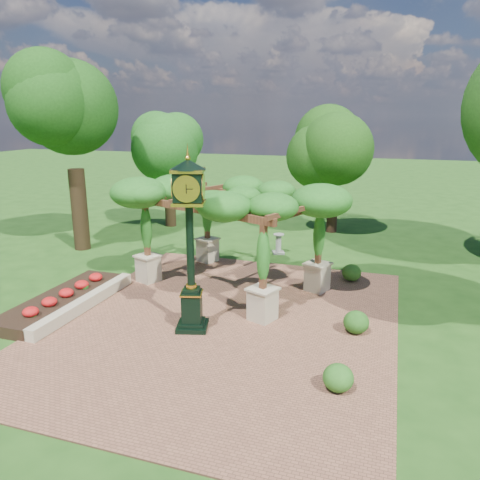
% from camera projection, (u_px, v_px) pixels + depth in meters
% --- Properties ---
extents(ground, '(120.00, 120.00, 0.00)m').
position_uv_depth(ground, '(212.00, 336.00, 13.26)').
color(ground, '#1E4714').
rests_on(ground, ground).
extents(brick_plaza, '(10.00, 12.00, 0.04)m').
position_uv_depth(brick_plaza, '(224.00, 321.00, 14.17)').
color(brick_plaza, brown).
rests_on(brick_plaza, ground).
extents(border_wall, '(0.35, 5.00, 0.40)m').
position_uv_depth(border_wall, '(85.00, 303.00, 15.06)').
color(border_wall, '#C6B793').
rests_on(border_wall, ground).
extents(flower_bed, '(1.50, 5.00, 0.36)m').
position_uv_depth(flower_bed, '(62.00, 301.00, 15.34)').
color(flower_bed, red).
rests_on(flower_bed, ground).
extents(pedestal_clock, '(1.22, 1.22, 5.01)m').
position_uv_depth(pedestal_clock, '(190.00, 230.00, 12.92)').
color(pedestal_clock, black).
rests_on(pedestal_clock, brick_plaza).
extents(pergola, '(7.18, 5.85, 3.90)m').
position_uv_depth(pergola, '(230.00, 200.00, 16.30)').
color(pergola, '#C7B793').
rests_on(pergola, brick_plaza).
extents(sundial, '(0.66, 0.66, 0.91)m').
position_uv_depth(sundial, '(278.00, 245.00, 21.12)').
color(sundial, gray).
rests_on(sundial, ground).
extents(shrub_front, '(0.85, 0.85, 0.63)m').
position_uv_depth(shrub_front, '(338.00, 378.00, 10.52)').
color(shrub_front, '#265D1A').
rests_on(shrub_front, brick_plaza).
extents(shrub_mid, '(0.82, 0.82, 0.65)m').
position_uv_depth(shrub_mid, '(356.00, 322.00, 13.32)').
color(shrub_mid, '#205016').
rests_on(shrub_mid, brick_plaza).
extents(shrub_back, '(0.74, 0.74, 0.64)m').
position_uv_depth(shrub_back, '(352.00, 273.00, 17.53)').
color(shrub_back, '#2D5D1B').
rests_on(shrub_back, brick_plaza).
extents(tree_west_near, '(4.28, 4.28, 9.63)m').
position_uv_depth(tree_west_near, '(70.00, 103.00, 20.27)').
color(tree_west_near, '#302213').
rests_on(tree_west_near, ground).
extents(tree_west_far, '(3.44, 3.44, 6.69)m').
position_uv_depth(tree_west_far, '(168.00, 144.00, 25.33)').
color(tree_west_far, '#332413').
rests_on(tree_west_far, ground).
extents(tree_north, '(3.27, 3.27, 5.81)m').
position_uv_depth(tree_north, '(335.00, 157.00, 24.12)').
color(tree_north, '#321D14').
rests_on(tree_north, ground).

